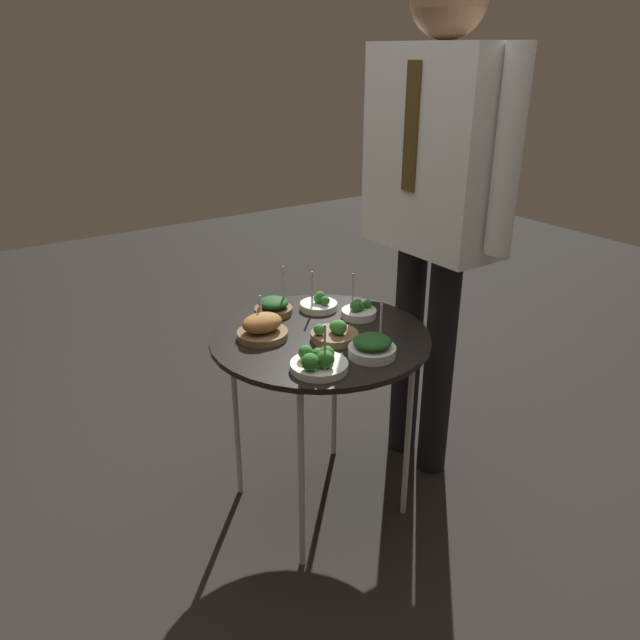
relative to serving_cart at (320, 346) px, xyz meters
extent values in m
plane|color=black|center=(0.00, 0.00, -0.63)|extent=(8.00, 8.00, 0.00)
cylinder|color=black|center=(0.00, 0.00, 0.03)|extent=(0.71, 0.71, 0.02)
cylinder|color=#B7B7BC|center=(0.21, -0.21, -0.30)|extent=(0.02, 0.02, 0.66)
cylinder|color=#B7B7BC|center=(-0.21, -0.21, -0.30)|extent=(0.02, 0.02, 0.66)
cylinder|color=#B7B7BC|center=(0.21, 0.21, -0.30)|extent=(0.02, 0.02, 0.66)
cylinder|color=#B7B7BC|center=(-0.21, 0.21, -0.30)|extent=(0.02, 0.02, 0.66)
cylinder|color=brown|center=(-0.23, -0.04, 0.06)|extent=(0.13, 0.13, 0.02)
ellipsoid|color=#194219|center=(-0.23, -0.04, 0.08)|extent=(0.11, 0.11, 0.04)
cylinder|color=#ADADB2|center=(-0.22, 0.00, 0.13)|extent=(0.01, 0.01, 0.17)
cylinder|color=brown|center=(0.06, 0.02, 0.06)|extent=(0.15, 0.15, 0.02)
sphere|color=#387F2D|center=(0.08, 0.02, 0.09)|extent=(0.05, 0.05, 0.05)
sphere|color=#387F2D|center=(0.05, 0.02, 0.09)|extent=(0.04, 0.04, 0.04)
sphere|color=#387F2D|center=(0.04, -0.03, 0.09)|extent=(0.04, 0.04, 0.04)
cylinder|color=silver|center=(0.20, -0.14, 0.06)|extent=(0.17, 0.17, 0.02)
sphere|color=#2D7028|center=(0.23, -0.14, 0.09)|extent=(0.05, 0.05, 0.05)
sphere|color=#2D7028|center=(0.20, -0.12, 0.09)|extent=(0.05, 0.05, 0.05)
sphere|color=#2D7028|center=(0.19, -0.13, 0.09)|extent=(0.04, 0.04, 0.04)
sphere|color=#2D7028|center=(0.16, -0.16, 0.09)|extent=(0.04, 0.04, 0.04)
sphere|color=#2D7028|center=(0.22, -0.18, 0.09)|extent=(0.05, 0.05, 0.05)
cylinder|color=#ADADB2|center=(0.24, -0.15, 0.12)|extent=(0.01, 0.01, 0.16)
cylinder|color=brown|center=(-0.08, -0.17, 0.06)|extent=(0.16, 0.16, 0.02)
ellipsoid|color=#93602D|center=(-0.08, -0.17, 0.10)|extent=(0.10, 0.14, 0.06)
cylinder|color=#ADADB2|center=(-0.12, -0.15, 0.11)|extent=(0.01, 0.01, 0.13)
cylinder|color=white|center=(-0.04, 0.19, 0.06)|extent=(0.12, 0.12, 0.03)
sphere|color=#2D7028|center=(-0.03, 0.19, 0.09)|extent=(0.03, 0.03, 0.03)
sphere|color=#2D7028|center=(-0.04, 0.23, 0.08)|extent=(0.03, 0.03, 0.03)
sphere|color=#2D7028|center=(-0.05, 0.19, 0.09)|extent=(0.03, 0.03, 0.03)
sphere|color=#2D7028|center=(-0.04, 0.17, 0.09)|extent=(0.04, 0.04, 0.04)
cylinder|color=#ADADB2|center=(-0.07, 0.19, 0.12)|extent=(0.01, 0.01, 0.15)
cylinder|color=silver|center=(0.22, 0.04, 0.06)|extent=(0.14, 0.14, 0.03)
ellipsoid|color=#1E4C1E|center=(0.22, 0.04, 0.09)|extent=(0.12, 0.12, 0.04)
cylinder|color=#ADADB2|center=(0.21, 0.08, 0.12)|extent=(0.01, 0.01, 0.15)
cylinder|color=white|center=(-0.18, 0.12, 0.06)|extent=(0.13, 0.13, 0.02)
sphere|color=#2D7028|center=(-0.15, 0.12, 0.08)|extent=(0.03, 0.03, 0.03)
sphere|color=#2D7028|center=(-0.18, 0.12, 0.09)|extent=(0.04, 0.04, 0.04)
sphere|color=#2D7028|center=(-0.18, 0.11, 0.08)|extent=(0.03, 0.03, 0.03)
cylinder|color=#ADADB2|center=(-0.17, 0.08, 0.12)|extent=(0.01, 0.01, 0.15)
cylinder|color=black|center=(-0.10, 0.48, -0.19)|extent=(0.11, 0.11, 0.88)
cylinder|color=black|center=(0.07, 0.48, -0.19)|extent=(0.11, 0.11, 0.88)
cube|color=silver|center=(-0.01, 0.48, 0.58)|extent=(0.50, 0.24, 0.66)
cube|color=#4C3819|center=(-0.01, 0.36, 0.66)|extent=(0.06, 0.01, 0.40)
cylinder|color=silver|center=(-0.30, 0.48, 0.61)|extent=(0.08, 0.08, 0.61)
cylinder|color=silver|center=(0.27, 0.48, 0.61)|extent=(0.08, 0.08, 0.61)
camera|label=1|loc=(1.51, -1.03, 0.89)|focal=35.00mm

